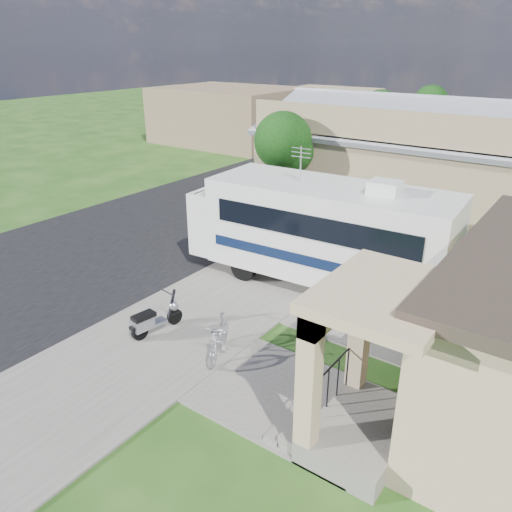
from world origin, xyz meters
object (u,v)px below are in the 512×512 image
Objects in this scene: shrub at (448,325)px; bicycle at (219,339)px; garden_hose at (332,393)px; pickup_truck at (286,177)px; scooter at (154,319)px; van at (345,151)px; motorhome at (320,229)px.

shrub reaches higher than bicycle.
bicycle is at bearing -174.59° from garden_hose.
scooter is at bearing 116.15° from pickup_truck.
van is at bearing 112.52° from scooter.
shrub is 3.11m from garden_hose.
motorhome is 1.52× the size of van.
bicycle is at bearing 15.50° from scooter.
scooter reaches higher than garden_hose.
shrub is 6.88× the size of garden_hose.
shrub is 21.82m from van.
pickup_truck is at bearing 126.25° from garden_hose.
van is at bearing -78.47° from pickup_truck.
pickup_truck is (-11.15, 10.59, -0.40)m from shrub.
pickup_truck is 16.89× the size of garden_hose.
van is 23.14m from garden_hose.
bicycle is at bearing -149.55° from shrub.
pickup_truck reaches higher than bicycle.
scooter is at bearing -156.19° from shrub.
pickup_truck is at bearing 136.47° from shrub.
bicycle is (0.10, -5.05, -1.31)m from motorhome.
scooter is 0.27× the size of pickup_truck.
motorhome reaches higher than garden_hose.
scooter is 4.60× the size of garden_hose.
motorhome is at bearing 135.78° from pickup_truck.
garden_hose is (4.98, 0.51, -0.39)m from scooter.
pickup_truck is at bearing 91.93° from bicycle.
motorhome is 5.26m from shrub.
motorhome is 3.56× the size of shrub.
motorhome reaches higher than pickup_truck.
scooter is at bearing -113.57° from motorhome.
bicycle is 2.99m from garden_hose.
garden_hose is at bearing -60.85° from motorhome.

